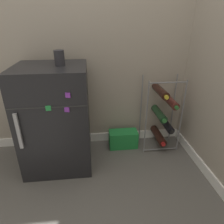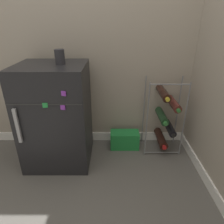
{
  "view_description": "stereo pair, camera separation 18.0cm",
  "coord_description": "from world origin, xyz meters",
  "views": [
    {
      "loc": [
        -0.12,
        -1.2,
        1.2
      ],
      "look_at": [
        0.06,
        0.42,
        0.44
      ],
      "focal_mm": 32.0,
      "sensor_mm": 36.0,
      "label": 1
    },
    {
      "loc": [
        0.06,
        -1.21,
        1.2
      ],
      "look_at": [
        0.06,
        0.42,
        0.44
      ],
      "focal_mm": 32.0,
      "sensor_mm": 36.0,
      "label": 2
    }
  ],
  "objects": [
    {
      "name": "mini_fridge",
      "position": [
        -0.42,
        0.35,
        0.44
      ],
      "size": [
        0.55,
        0.53,
        0.89
      ],
      "color": "black",
      "rests_on": "ground_plane"
    },
    {
      "name": "wall_back",
      "position": [
        0.0,
        0.69,
        1.24
      ],
      "size": [
        6.64,
        0.07,
        2.5
      ],
      "color": "#9E9384",
      "rests_on": "ground_plane"
    },
    {
      "name": "wine_rack",
      "position": [
        0.57,
        0.49,
        0.36
      ],
      "size": [
        0.35,
        0.32,
        0.73
      ],
      "color": "slate",
      "rests_on": "ground_plane"
    },
    {
      "name": "ground_plane",
      "position": [
        0.0,
        0.0,
        0.0
      ],
      "size": [
        14.0,
        14.0,
        0.0
      ],
      "primitive_type": "plane",
      "color": "#56544F"
    },
    {
      "name": "fridge_top_cup",
      "position": [
        -0.34,
        0.35,
        0.94
      ],
      "size": [
        0.08,
        0.08,
        0.11
      ],
      "color": "#28282D",
      "rests_on": "mini_fridge"
    },
    {
      "name": "soda_box",
      "position": [
        0.19,
        0.52,
        0.09
      ],
      "size": [
        0.29,
        0.14,
        0.17
      ],
      "color": "#1E7F38",
      "rests_on": "ground_plane"
    }
  ]
}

